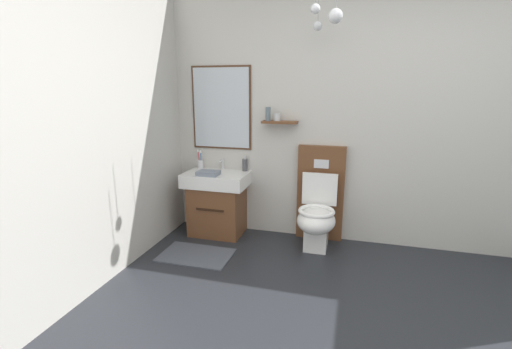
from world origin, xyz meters
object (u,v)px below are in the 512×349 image
object	(u,v)px
toothbrush_cup	(200,163)
folded_hand_towel	(208,173)
vanity_sink_left	(217,201)
toilet	(318,210)
soap_dispenser	(245,165)

from	to	relation	value
toothbrush_cup	folded_hand_towel	bearing A→B (deg)	-52.65
vanity_sink_left	folded_hand_towel	distance (m)	0.37
toilet	soap_dispenser	size ratio (longest dim) A/B	6.00
vanity_sink_left	folded_hand_towel	world-z (taller)	folded_hand_towel
vanity_sink_left	toilet	bearing A→B (deg)	-0.44
toothbrush_cup	soap_dispenser	size ratio (longest dim) A/B	1.26
vanity_sink_left	soap_dispenser	bearing A→B (deg)	31.40
soap_dispenser	toothbrush_cup	bearing A→B (deg)	-178.91
toilet	folded_hand_towel	xyz separation A→B (m)	(-1.13, -0.12, 0.33)
vanity_sink_left	soap_dispenser	xyz separation A→B (m)	(0.27, 0.16, 0.39)
vanity_sink_left	folded_hand_towel	xyz separation A→B (m)	(-0.04, -0.13, 0.34)
folded_hand_towel	vanity_sink_left	bearing A→B (deg)	73.06
folded_hand_towel	toothbrush_cup	bearing A→B (deg)	127.35
toilet	toothbrush_cup	xyz separation A→B (m)	(-1.35, 0.16, 0.37)
toilet	toothbrush_cup	size ratio (longest dim) A/B	4.76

